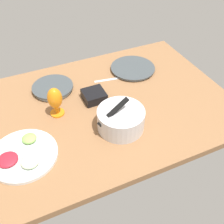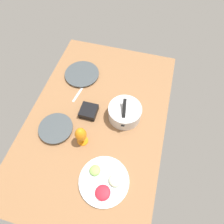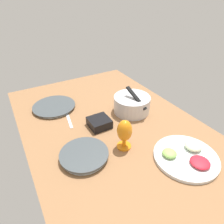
{
  "view_description": "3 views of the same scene",
  "coord_description": "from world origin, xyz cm",
  "px_view_note": "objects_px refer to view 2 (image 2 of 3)",
  "views": [
    {
      "loc": [
        38.38,
        109.71,
        103.03
      ],
      "look_at": [
        -5.92,
        11.84,
        4.43
      ],
      "focal_mm": 43.26,
      "sensor_mm": 36.0,
      "label": 1
    },
    {
      "loc": [
        68.35,
        30.65,
        132.69
      ],
      "look_at": [
        -5.89,
        10.57,
        4.43
      ],
      "focal_mm": 31.7,
      "sensor_mm": 36.0,
      "label": 2
    },
    {
      "loc": [
        87.1,
        -50.14,
        75.48
      ],
      "look_at": [
        -7.08,
        4.29,
        4.43
      ],
      "focal_mm": 31.82,
      "sensor_mm": 36.0,
      "label": 3
    }
  ],
  "objects_px": {
    "dinner_plate_left": "(82,74)",
    "square_bowl_black": "(89,111)",
    "mixing_bowl": "(125,112)",
    "dinner_plate_right": "(56,129)",
    "fruit_platter": "(105,181)",
    "hurricane_glass_orange": "(81,135)"
  },
  "relations": [
    {
      "from": "dinner_plate_left",
      "to": "square_bowl_black",
      "type": "distance_m",
      "value": 0.4
    },
    {
      "from": "dinner_plate_left",
      "to": "mixing_bowl",
      "type": "height_order",
      "value": "mixing_bowl"
    },
    {
      "from": "dinner_plate_right",
      "to": "fruit_platter",
      "type": "bearing_deg",
      "value": 59.52
    },
    {
      "from": "fruit_platter",
      "to": "square_bowl_black",
      "type": "xyz_separation_m",
      "value": [
        -0.46,
        -0.26,
        0.02
      ]
    },
    {
      "from": "dinner_plate_right",
      "to": "fruit_platter",
      "type": "relative_size",
      "value": 0.77
    },
    {
      "from": "hurricane_glass_orange",
      "to": "fruit_platter",
      "type": "bearing_deg",
      "value": 44.94
    },
    {
      "from": "fruit_platter",
      "to": "mixing_bowl",
      "type": "bearing_deg",
      "value": 178.75
    },
    {
      "from": "dinner_plate_left",
      "to": "fruit_platter",
      "type": "relative_size",
      "value": 0.92
    },
    {
      "from": "hurricane_glass_orange",
      "to": "square_bowl_black",
      "type": "xyz_separation_m",
      "value": [
        -0.23,
        -0.03,
        -0.07
      ]
    },
    {
      "from": "dinner_plate_left",
      "to": "mixing_bowl",
      "type": "xyz_separation_m",
      "value": [
        0.31,
        0.46,
        0.05
      ]
    },
    {
      "from": "mixing_bowl",
      "to": "fruit_platter",
      "type": "relative_size",
      "value": 0.79
    },
    {
      "from": "dinner_plate_left",
      "to": "fruit_platter",
      "type": "height_order",
      "value": "fruit_platter"
    },
    {
      "from": "mixing_bowl",
      "to": "fruit_platter",
      "type": "xyz_separation_m",
      "value": [
        0.51,
        -0.01,
        -0.05
      ]
    },
    {
      "from": "dinner_plate_left",
      "to": "mixing_bowl",
      "type": "relative_size",
      "value": 1.16
    },
    {
      "from": "dinner_plate_left",
      "to": "fruit_platter",
      "type": "bearing_deg",
      "value": 28.53
    },
    {
      "from": "dinner_plate_right",
      "to": "fruit_platter",
      "type": "distance_m",
      "value": 0.52
    },
    {
      "from": "dinner_plate_right",
      "to": "hurricane_glass_orange",
      "type": "xyz_separation_m",
      "value": [
        0.03,
        0.22,
        0.09
      ]
    },
    {
      "from": "mixing_bowl",
      "to": "hurricane_glass_orange",
      "type": "relative_size",
      "value": 1.48
    },
    {
      "from": "mixing_bowl",
      "to": "square_bowl_black",
      "type": "bearing_deg",
      "value": -81.07
    },
    {
      "from": "fruit_platter",
      "to": "hurricane_glass_orange",
      "type": "xyz_separation_m",
      "value": [
        -0.23,
        -0.23,
        0.09
      ]
    },
    {
      "from": "dinner_plate_left",
      "to": "hurricane_glass_orange",
      "type": "xyz_separation_m",
      "value": [
        0.59,
        0.21,
        0.09
      ]
    },
    {
      "from": "fruit_platter",
      "to": "dinner_plate_left",
      "type": "bearing_deg",
      "value": -151.47
    }
  ]
}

